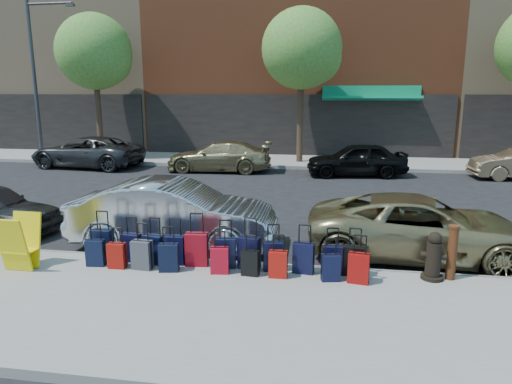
% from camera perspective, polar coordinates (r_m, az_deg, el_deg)
% --- Properties ---
extents(ground, '(120.00, 120.00, 0.00)m').
position_cam_1_polar(ground, '(13.59, 0.67, -2.55)').
color(ground, black).
rests_on(ground, ground).
extents(sidewalk_near, '(60.00, 4.00, 0.15)m').
position_cam_1_polar(sidewalk_near, '(7.59, -6.78, -14.50)').
color(sidewalk_near, gray).
rests_on(sidewalk_near, ground).
extents(sidewalk_far, '(60.00, 4.00, 0.15)m').
position_cam_1_polar(sidewalk_far, '(23.33, 4.28, 3.86)').
color(sidewalk_far, gray).
rests_on(sidewalk_far, ground).
extents(curb_near, '(60.00, 0.08, 0.15)m').
position_cam_1_polar(curb_near, '(9.37, -3.40, -9.05)').
color(curb_near, gray).
rests_on(curb_near, ground).
extents(curb_far, '(60.00, 0.08, 0.15)m').
position_cam_1_polar(curb_far, '(21.34, 3.82, 3.08)').
color(curb_far, gray).
rests_on(curb_far, ground).
extents(building_left, '(15.00, 12.12, 16.00)m').
position_cam_1_polar(building_left, '(36.07, -21.99, 18.62)').
color(building_left, '#987C5D').
rests_on(building_left, ground).
extents(tree_left, '(3.80, 3.80, 7.27)m').
position_cam_1_polar(tree_left, '(25.47, -19.26, 15.98)').
color(tree_left, black).
rests_on(tree_left, sidewalk_far).
extents(tree_center, '(3.80, 3.80, 7.27)m').
position_cam_1_polar(tree_center, '(22.62, 6.09, 17.12)').
color(tree_center, black).
rests_on(tree_center, sidewalk_far).
extents(streetlight, '(2.59, 0.18, 8.00)m').
position_cam_1_polar(streetlight, '(26.33, -25.69, 13.69)').
color(streetlight, '#333338').
rests_on(streetlight, sidewalk_far).
extents(suitcase_front_0, '(0.42, 0.23, 1.01)m').
position_cam_1_polar(suitcase_front_0, '(9.85, -18.63, -6.21)').
color(suitcase_front_0, black).
rests_on(suitcase_front_0, sidewalk_near).
extents(suitcase_front_1, '(0.40, 0.25, 0.92)m').
position_cam_1_polar(suitcase_front_1, '(9.58, -15.33, -6.69)').
color(suitcase_front_1, black).
rests_on(suitcase_front_1, sidewalk_near).
extents(suitcase_front_2, '(0.42, 0.29, 0.94)m').
position_cam_1_polar(suitcase_front_2, '(9.34, -12.61, -6.99)').
color(suitcase_front_2, black).
rests_on(suitcase_front_2, sidewalk_near).
extents(suitcase_front_3, '(0.39, 0.23, 0.93)m').
position_cam_1_polar(suitcase_front_3, '(9.24, -10.09, -7.12)').
color(suitcase_front_3, black).
rests_on(suitcase_front_3, sidewalk_near).
extents(suitcase_front_4, '(0.46, 0.28, 1.05)m').
position_cam_1_polar(suitcase_front_4, '(9.10, -7.41, -7.09)').
color(suitcase_front_4, maroon).
rests_on(suitcase_front_4, sidewalk_near).
extents(suitcase_front_5, '(0.42, 0.28, 0.95)m').
position_cam_1_polar(suitcase_front_5, '(8.95, -3.81, -7.57)').
color(suitcase_front_5, black).
rests_on(suitcase_front_5, sidewalk_near).
extents(suitcase_front_6, '(0.45, 0.31, 1.01)m').
position_cam_1_polar(suitcase_front_6, '(8.88, -0.86, -7.58)').
color(suitcase_front_6, black).
rests_on(suitcase_front_6, sidewalk_near).
extents(suitcase_front_7, '(0.41, 0.27, 0.91)m').
position_cam_1_polar(suitcase_front_7, '(8.80, 2.19, -7.99)').
color(suitcase_front_7, black).
rests_on(suitcase_front_7, sidewalk_near).
extents(suitcase_front_8, '(0.41, 0.26, 0.94)m').
position_cam_1_polar(suitcase_front_8, '(8.72, 5.96, -8.19)').
color(suitcase_front_8, black).
rests_on(suitcase_front_8, sidewalk_near).
extents(suitcase_front_9, '(0.38, 0.23, 0.89)m').
position_cam_1_polar(suitcase_front_9, '(8.74, 9.51, -8.34)').
color(suitcase_front_9, black).
rests_on(suitcase_front_9, sidewalk_near).
extents(suitcase_front_10, '(0.41, 0.28, 0.91)m').
position_cam_1_polar(suitcase_front_10, '(8.75, 12.11, -8.39)').
color(suitcase_front_10, black).
rests_on(suitcase_front_10, sidewalk_near).
extents(suitcase_back_0, '(0.37, 0.24, 0.84)m').
position_cam_1_polar(suitcase_back_0, '(9.56, -19.38, -7.15)').
color(suitcase_back_0, black).
rests_on(suitcase_back_0, sidewalk_near).
extents(suitcase_back_1, '(0.34, 0.20, 0.81)m').
position_cam_1_polar(suitcase_back_1, '(9.31, -16.98, -7.58)').
color(suitcase_back_1, '#951109').
rests_on(suitcase_back_1, sidewalk_near).
extents(suitcase_back_2, '(0.40, 0.25, 0.91)m').
position_cam_1_polar(suitcase_back_2, '(9.13, -14.05, -7.61)').
color(suitcase_back_2, '#3B3B40').
rests_on(suitcase_back_2, sidewalk_near).
extents(suitcase_back_3, '(0.40, 0.27, 0.87)m').
position_cam_1_polar(suitcase_back_3, '(8.91, -10.85, -8.03)').
color(suitcase_back_3, black).
rests_on(suitcase_back_3, sidewalk_near).
extents(suitcase_back_5, '(0.36, 0.24, 0.81)m').
position_cam_1_polar(suitcase_back_5, '(8.69, -4.55, -8.49)').
color(suitcase_back_5, '#AA0A1C').
rests_on(suitcase_back_5, sidewalk_near).
extents(suitcase_back_6, '(0.34, 0.22, 0.77)m').
position_cam_1_polar(suitcase_back_6, '(8.58, -0.72, -8.84)').
color(suitcase_back_6, black).
rests_on(suitcase_back_6, sidewalk_near).
extents(suitcase_back_7, '(0.34, 0.20, 0.81)m').
position_cam_1_polar(suitcase_back_7, '(8.50, 2.78, -8.98)').
color(suitcase_back_7, '#A5110A').
rests_on(suitcase_back_7, sidewalk_near).
extents(suitcase_back_9, '(0.36, 0.25, 0.79)m').
position_cam_1_polar(suitcase_back_9, '(8.45, 9.32, -9.29)').
color(suitcase_back_9, black).
rests_on(suitcase_back_9, sidewalk_near).
extents(suitcase_back_10, '(0.40, 0.27, 0.88)m').
position_cam_1_polar(suitcase_back_10, '(8.45, 12.71, -9.25)').
color(suitcase_back_10, '#920B09').
rests_on(suitcase_back_10, sidewalk_near).
extents(fire_hydrant, '(0.46, 0.40, 0.90)m').
position_cam_1_polar(fire_hydrant, '(8.95, 21.31, -7.63)').
color(fire_hydrant, black).
rests_on(fire_hydrant, sidewalk_near).
extents(bollard, '(0.19, 0.19, 1.02)m').
position_cam_1_polar(bollard, '(9.03, 23.33, -6.87)').
color(bollard, '#38190C').
rests_on(bollard, sidewalk_near).
extents(display_rack, '(0.62, 0.68, 1.06)m').
position_cam_1_polar(display_rack, '(9.87, -27.45, -5.67)').
color(display_rack, yellow).
rests_on(display_rack, sidewalk_near).
extents(car_near_1, '(4.71, 1.78, 1.53)m').
position_cam_1_polar(car_near_1, '(10.59, -10.20, -2.77)').
color(car_near_1, '#B9BCC1').
rests_on(car_near_1, ground).
extents(car_near_2, '(4.94, 2.55, 1.33)m').
position_cam_1_polar(car_near_2, '(10.40, 20.00, -4.18)').
color(car_near_2, '#918359').
rests_on(car_near_2, ground).
extents(car_far_0, '(5.50, 2.98, 1.47)m').
position_cam_1_polar(car_far_0, '(23.18, -20.36, 4.72)').
color(car_far_0, '#343437').
rests_on(car_far_0, ground).
extents(car_far_1, '(4.76, 2.08, 1.36)m').
position_cam_1_polar(car_far_1, '(20.67, -4.64, 4.46)').
color(car_far_1, '#918359').
rests_on(car_far_1, ground).
extents(car_far_2, '(4.36, 2.22, 1.42)m').
position_cam_1_polar(car_far_2, '(19.86, 12.44, 3.99)').
color(car_far_2, black).
rests_on(car_far_2, ground).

